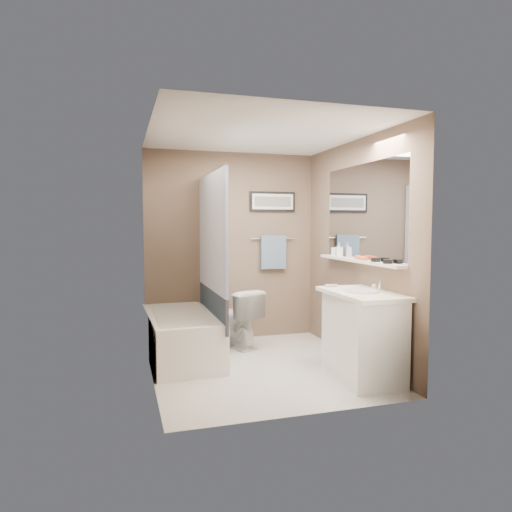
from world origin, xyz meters
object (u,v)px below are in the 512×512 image
object	(u,v)px
hair_brush_front	(362,258)
glass_jar	(335,252)
toilet	(236,318)
candle_bowl_far	(375,260)
soap_bottle	(339,250)
vanity	(362,337)
candle_bowl_near	(388,262)
bathtub	(181,336)

from	to	relation	value
hair_brush_front	glass_jar	world-z (taller)	glass_jar
toilet	candle_bowl_far	size ratio (longest dim) A/B	7.86
candle_bowl_far	soap_bottle	xyz separation A→B (m)	(0.00, 0.79, 0.06)
vanity	soap_bottle	xyz separation A→B (m)	(0.19, 0.88, 0.79)
candle_bowl_far	glass_jar	bearing A→B (deg)	90.00
candle_bowl_near	hair_brush_front	size ratio (longest dim) A/B	0.41
bathtub	glass_jar	distance (m)	2.01
candle_bowl_near	hair_brush_front	distance (m)	0.48
vanity	candle_bowl_near	size ratio (longest dim) A/B	10.00
glass_jar	soap_bottle	bearing A→B (deg)	-90.00
bathtub	glass_jar	bearing A→B (deg)	-6.89
bathtub	vanity	xyz separation A→B (m)	(1.60, -1.13, 0.15)
candle_bowl_far	hair_brush_front	bearing A→B (deg)	90.00
vanity	candle_bowl_far	world-z (taller)	candle_bowl_far
bathtub	glass_jar	xyz separation A→B (m)	(1.79, -0.15, 0.92)
candle_bowl_far	hair_brush_front	distance (m)	0.27
candle_bowl_far	vanity	bearing A→B (deg)	-153.05
bathtub	candle_bowl_far	distance (m)	2.25
bathtub	soap_bottle	distance (m)	2.04
candle_bowl_near	hair_brush_front	world-z (taller)	hair_brush_front
hair_brush_front	toilet	bearing A→B (deg)	135.02
bathtub	hair_brush_front	xyz separation A→B (m)	(1.79, -0.77, 0.89)
toilet	soap_bottle	xyz separation A→B (m)	(1.08, -0.56, 0.84)
toilet	vanity	world-z (taller)	vanity
candle_bowl_near	candle_bowl_far	xyz separation A→B (m)	(0.00, 0.21, 0.00)
toilet	hair_brush_front	xyz separation A→B (m)	(1.08, -1.08, 0.78)
candle_bowl_near	soap_bottle	world-z (taller)	soap_bottle
candle_bowl_near	soap_bottle	distance (m)	1.00
candle_bowl_far	glass_jar	size ratio (longest dim) A/B	0.90
soap_bottle	vanity	bearing A→B (deg)	-101.87
vanity	hair_brush_front	bearing A→B (deg)	67.63
bathtub	hair_brush_front	bearing A→B (deg)	-25.58
bathtub	toilet	bearing A→B (deg)	21.62
hair_brush_front	candle_bowl_far	bearing A→B (deg)	-90.00
bathtub	glass_jar	size ratio (longest dim) A/B	15.00
toilet	candle_bowl_near	size ratio (longest dim) A/B	7.86
bathtub	candle_bowl_far	bearing A→B (deg)	-32.36
soap_bottle	hair_brush_front	bearing A→B (deg)	-90.00
soap_bottle	toilet	bearing A→B (deg)	152.55
bathtub	glass_jar	world-z (taller)	glass_jar
bathtub	soap_bottle	bearing A→B (deg)	-10.24
toilet	candle_bowl_near	bearing A→B (deg)	103.47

